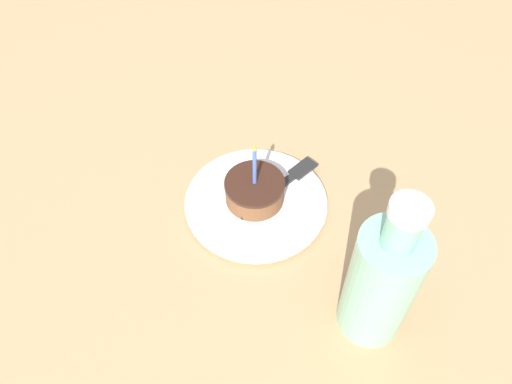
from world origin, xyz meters
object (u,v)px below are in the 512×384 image
at_px(plate, 256,202).
at_px(cake_slice, 255,190).
at_px(fork, 283,183).
at_px(bottle, 382,281).

relative_size(plate, cake_slice, 1.87).
relative_size(cake_slice, fork, 0.82).
relative_size(plate, bottle, 0.91).
height_order(cake_slice, fork, cake_slice).
bearing_deg(plate, fork, 46.73).
relative_size(plate, fork, 1.53).
bearing_deg(bottle, cake_slice, 139.11).
bearing_deg(fork, plate, -133.27).
bearing_deg(bottle, fork, 126.54).
xyz_separation_m(fork, bottle, (0.14, -0.19, 0.08)).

